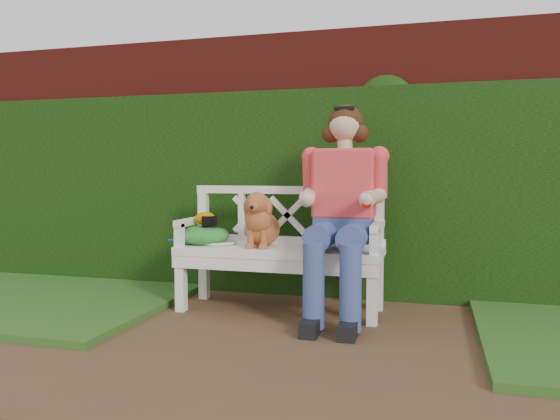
# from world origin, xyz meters

# --- Properties ---
(ground) EXTENTS (60.00, 60.00, 0.00)m
(ground) POSITION_xyz_m (0.00, 0.00, 0.00)
(ground) COLOR brown
(brick_wall) EXTENTS (10.00, 0.30, 2.20)m
(brick_wall) POSITION_xyz_m (0.00, 1.90, 1.10)
(brick_wall) COLOR maroon
(brick_wall) RESTS_ON ground
(ivy_hedge) EXTENTS (10.00, 0.18, 1.70)m
(ivy_hedge) POSITION_xyz_m (0.00, 1.68, 0.85)
(ivy_hedge) COLOR #21500D
(ivy_hedge) RESTS_ON ground
(grass_left) EXTENTS (2.60, 2.00, 0.05)m
(grass_left) POSITION_xyz_m (-2.40, 0.90, 0.03)
(grass_left) COLOR #1D4712
(grass_left) RESTS_ON ground
(garden_bench) EXTENTS (1.58, 0.61, 0.48)m
(garden_bench) POSITION_xyz_m (-0.26, 1.09, 0.24)
(garden_bench) COLOR white
(garden_bench) RESTS_ON ground
(seated_woman) EXTENTS (0.83, 0.99, 1.53)m
(seated_woman) POSITION_xyz_m (0.20, 1.07, 0.77)
(seated_woman) COLOR red
(seated_woman) RESTS_ON ground
(dog) EXTENTS (0.39, 0.45, 0.41)m
(dog) POSITION_xyz_m (-0.40, 1.04, 0.69)
(dog) COLOR #956940
(dog) RESTS_ON garden_bench
(tennis_racket) EXTENTS (0.62, 0.41, 0.03)m
(tennis_racket) POSITION_xyz_m (-0.80, 1.08, 0.49)
(tennis_racket) COLOR beige
(tennis_racket) RESTS_ON garden_bench
(green_bag) EXTENTS (0.46, 0.38, 0.14)m
(green_bag) POSITION_xyz_m (-0.87, 1.05, 0.55)
(green_bag) COLOR #38872A
(green_bag) RESTS_ON garden_bench
(camera_item) EXTENTS (0.13, 0.12, 0.07)m
(camera_item) POSITION_xyz_m (-0.81, 1.05, 0.66)
(camera_item) COLOR black
(camera_item) RESTS_ON green_bag
(baseball_glove) EXTENTS (0.19, 0.16, 0.10)m
(baseball_glove) POSITION_xyz_m (-0.85, 1.07, 0.67)
(baseball_glove) COLOR #BE7100
(baseball_glove) RESTS_ON green_bag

